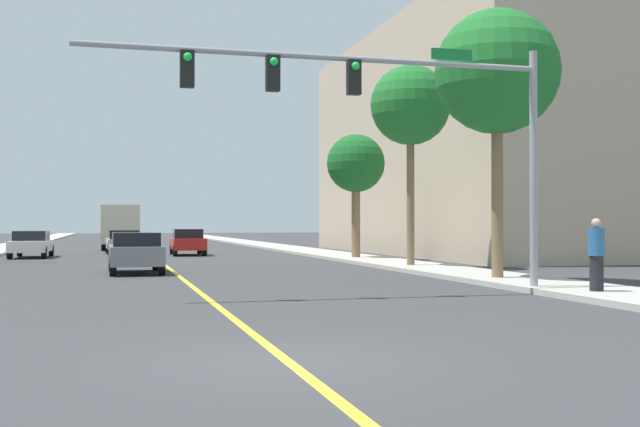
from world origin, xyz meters
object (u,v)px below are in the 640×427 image
object	(u,v)px
palm_mid	(410,107)
palm_far	(356,165)
car_red	(188,242)
car_white	(31,244)
delivery_truck	(120,226)
pedestrian	(596,255)
car_silver	(123,241)
palm_near	(497,73)
traffic_signal_mast	(386,102)
car_gray	(136,252)

from	to	relation	value
palm_mid	palm_far	world-z (taller)	palm_mid
car_red	car_white	distance (m)	8.14
delivery_truck	pedestrian	bearing A→B (deg)	-74.12
car_red	car_silver	bearing A→B (deg)	141.02
palm_mid	car_red	world-z (taller)	palm_mid
palm_near	palm_mid	world-z (taller)	palm_near
traffic_signal_mast	pedestrian	distance (m)	6.20
palm_near	car_silver	bearing A→B (deg)	112.50
palm_mid	car_gray	bearing A→B (deg)	-179.05
palm_far	car_white	bearing A→B (deg)	155.64
delivery_truck	pedestrian	distance (m)	39.98
pedestrian	car_silver	bearing A→B (deg)	52.28
palm_far	car_white	distance (m)	17.24
car_gray	palm_near	bearing A→B (deg)	-35.23
car_red	traffic_signal_mast	bearing A→B (deg)	-83.81
car_gray	palm_mid	bearing A→B (deg)	0.12
car_gray	palm_far	bearing A→B (deg)	34.49
palm_near	pedestrian	world-z (taller)	palm_near
palm_near	car_red	distance (m)	24.24
palm_near	car_gray	size ratio (longest dim) A/B	2.00
palm_near	car_red	size ratio (longest dim) A/B	1.99
car_red	pedestrian	xyz separation A→B (m)	(7.08, -27.46, 0.27)
palm_far	car_gray	size ratio (longest dim) A/B	1.46
car_red	car_white	size ratio (longest dim) A/B	0.89
traffic_signal_mast	car_silver	size ratio (longest dim) A/B	2.81
palm_near	pedestrian	bearing A→B (deg)	-90.09
traffic_signal_mast	car_silver	distance (m)	29.48
palm_far	delivery_truck	world-z (taller)	palm_far
car_white	palm_far	bearing A→B (deg)	157.36
palm_mid	car_red	size ratio (longest dim) A/B	1.93
traffic_signal_mast	palm_near	distance (m)	5.92
car_gray	car_red	bearing A→B (deg)	77.26
palm_near	delivery_truck	distance (m)	35.53
palm_near	palm_mid	xyz separation A→B (m)	(0.09, 7.26, 0.05)
pedestrian	palm_far	bearing A→B (deg)	32.71
palm_near	car_gray	xyz separation A→B (m)	(-10.34, 7.09, -5.51)
car_red	delivery_truck	xyz separation A→B (m)	(-3.51, 11.08, 0.84)
palm_far	delivery_truck	distance (m)	22.09
palm_far	car_red	xyz separation A→B (m)	(-7.24, 7.99, -3.83)
car_gray	pedestrian	size ratio (longest dim) A/B	2.33
palm_near	car_red	bearing A→B (deg)	107.47
palm_mid	car_red	bearing A→B (deg)	115.20
car_silver	delivery_truck	world-z (taller)	delivery_truck
palm_mid	delivery_truck	xyz separation A→B (m)	(-10.69, 26.33, -4.74)
palm_near	pedestrian	xyz separation A→B (m)	(-0.01, -4.95, -5.25)
palm_mid	palm_far	bearing A→B (deg)	89.52
traffic_signal_mast	car_white	xyz separation A→B (m)	(-10.46, 24.70, -3.99)
palm_mid	pedestrian	world-z (taller)	palm_mid
traffic_signal_mast	palm_mid	world-z (taller)	palm_mid
car_white	palm_near	bearing A→B (deg)	126.96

